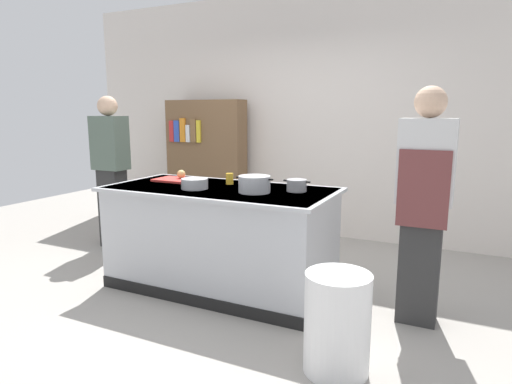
{
  "coord_description": "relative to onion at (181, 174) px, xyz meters",
  "views": [
    {
      "loc": [
        1.91,
        -3.21,
        1.54
      ],
      "look_at": [
        0.25,
        0.2,
        0.85
      ],
      "focal_mm": 30.82,
      "sensor_mm": 36.0,
      "label": 1
    }
  ],
  "objects": [
    {
      "name": "mixing_bowl",
      "position": [
        0.38,
        -0.34,
        -0.02
      ],
      "size": [
        0.23,
        0.23,
        0.09
      ],
      "primitive_type": "cylinder",
      "color": "#B7BABF",
      "rests_on": "counter_island"
    },
    {
      "name": "onion",
      "position": [
        0.0,
        0.0,
        0.0
      ],
      "size": [
        0.08,
        0.08,
        0.08
      ],
      "primitive_type": "sphere",
      "color": "tan",
      "rests_on": "cutting_board"
    },
    {
      "name": "juice_cup",
      "position": [
        0.53,
        0.0,
        -0.01
      ],
      "size": [
        0.07,
        0.07,
        0.1
      ],
      "primitive_type": "cylinder",
      "color": "yellow",
      "rests_on": "counter_island"
    },
    {
      "name": "stock_pot",
      "position": [
        0.91,
        -0.27,
        0.01
      ],
      "size": [
        0.33,
        0.26,
        0.14
      ],
      "color": "#B7BABF",
      "rests_on": "counter_island"
    },
    {
      "name": "ground_plane",
      "position": [
        0.54,
        -0.2,
        -0.96
      ],
      "size": [
        10.0,
        10.0,
        0.0
      ],
      "primitive_type": "plane",
      "color": "#9E9991"
    },
    {
      "name": "cutting_board",
      "position": [
        -0.02,
        -0.05,
        -0.05
      ],
      "size": [
        0.4,
        0.28,
        0.02
      ],
      "primitive_type": "cube",
      "color": "red",
      "rests_on": "counter_island"
    },
    {
      "name": "trash_bin",
      "position": [
        1.82,
        -1.02,
        -0.65
      ],
      "size": [
        0.39,
        0.39,
        0.61
      ],
      "primitive_type": "cylinder",
      "color": "white",
      "rests_on": "ground_plane"
    },
    {
      "name": "person_guest",
      "position": [
        -1.2,
        0.32,
        -0.05
      ],
      "size": [
        0.38,
        0.24,
        1.72
      ],
      "rotation": [
        0.0,
        0.0,
        -1.29
      ],
      "color": "#2B2B2B",
      "rests_on": "ground_plane"
    },
    {
      "name": "person_chef",
      "position": [
        2.19,
        -0.13,
        -0.05
      ],
      "size": [
        0.38,
        0.25,
        1.72
      ],
      "rotation": [
        0.0,
        0.0,
        1.59
      ],
      "color": "#2E2E2E",
      "rests_on": "ground_plane"
    },
    {
      "name": "back_wall",
      "position": [
        0.54,
        1.9,
        0.54
      ],
      "size": [
        6.4,
        0.12,
        3.0
      ],
      "primitive_type": "cube",
      "color": "silver",
      "rests_on": "ground_plane"
    },
    {
      "name": "counter_island",
      "position": [
        0.54,
        -0.2,
        -0.49
      ],
      "size": [
        1.98,
        0.98,
        0.9
      ],
      "color": "#B7BABF",
      "rests_on": "ground_plane"
    },
    {
      "name": "bookshelf",
      "position": [
        -0.73,
        1.6,
        -0.11
      ],
      "size": [
        1.1,
        0.31,
        1.7
      ],
      "color": "brown",
      "rests_on": "ground_plane"
    },
    {
      "name": "sauce_pan",
      "position": [
        1.2,
        -0.07,
        -0.01
      ],
      "size": [
        0.23,
        0.16,
        0.1
      ],
      "color": "#99999E",
      "rests_on": "counter_island"
    }
  ]
}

